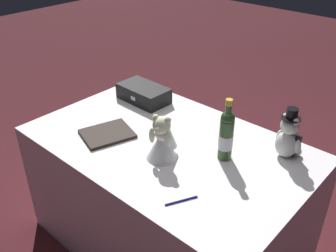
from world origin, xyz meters
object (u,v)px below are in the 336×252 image
teddy_bear_bride (163,138)px  champagne_bottle (226,135)px  gift_case_black (144,93)px  teddy_bear_groom (288,138)px  guestbook (107,134)px  signing_pen (182,200)px

teddy_bear_bride → champagne_bottle: 0.31m
gift_case_black → teddy_bear_bride: bearing=-36.1°
teddy_bear_groom → champagne_bottle: champagne_bottle is taller
champagne_bottle → teddy_bear_bride: bearing=-140.8°
guestbook → teddy_bear_groom: bearing=48.6°
teddy_bear_groom → teddy_bear_bride: bearing=-137.6°
teddy_bear_bride → signing_pen: teddy_bear_bride is taller
teddy_bear_bride → gift_case_black: 0.64m
teddy_bear_groom → champagne_bottle: bearing=-134.4°
teddy_bear_groom → teddy_bear_bride: (-0.45, -0.42, -0.00)m
teddy_bear_groom → champagne_bottle: 0.31m
teddy_bear_bride → champagne_bottle: champagne_bottle is taller
champagne_bottle → gift_case_black: 0.78m
teddy_bear_groom → guestbook: bearing=-149.8°
teddy_bear_groom → champagne_bottle: (-0.22, -0.22, 0.03)m
champagne_bottle → signing_pen: 0.41m
teddy_bear_bride → champagne_bottle: bearing=39.2°
teddy_bear_bride → guestbook: 0.38m
champagne_bottle → gift_case_black: (-0.75, 0.18, -0.09)m
teddy_bear_bride → champagne_bottle: (0.24, 0.19, 0.03)m
teddy_bear_groom → guestbook: teddy_bear_groom is taller
teddy_bear_bride → guestbook: bearing=-170.8°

